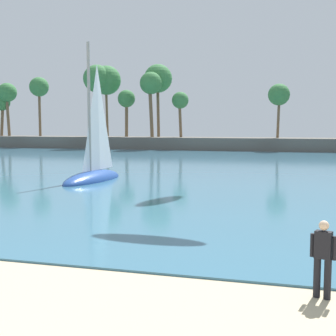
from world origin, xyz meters
The scene contains 4 objects.
sea centered at (0.00, 56.14, 0.03)m, with size 220.00×94.74×0.06m, color #386B84.
palm_headland centered at (-1.36, 63.69, 4.43)m, with size 97.42×6.89×12.72m.
person_at_waterline centered at (5.66, 8.27, 0.89)m, with size 0.53×0.30×1.67m.
sailboat_mid_bay centered at (-7.47, 25.47, 0.90)m, with size 2.43×6.58×9.35m.
Camera 1 is at (5.04, -1.67, 3.66)m, focal length 49.12 mm.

